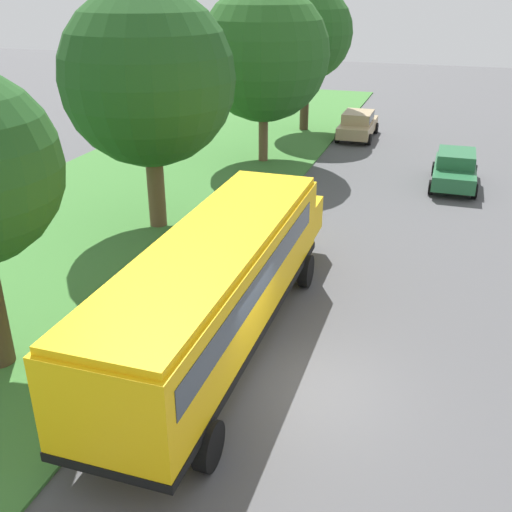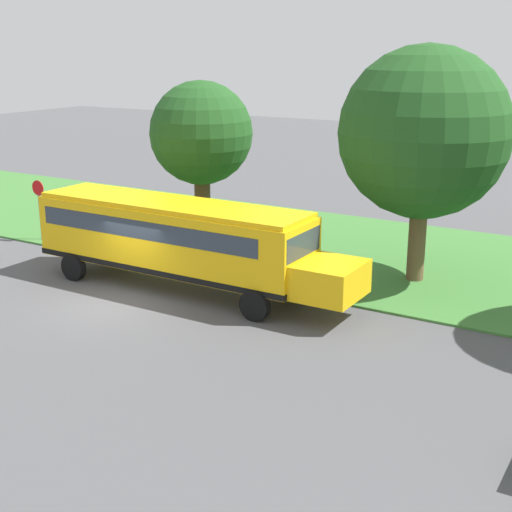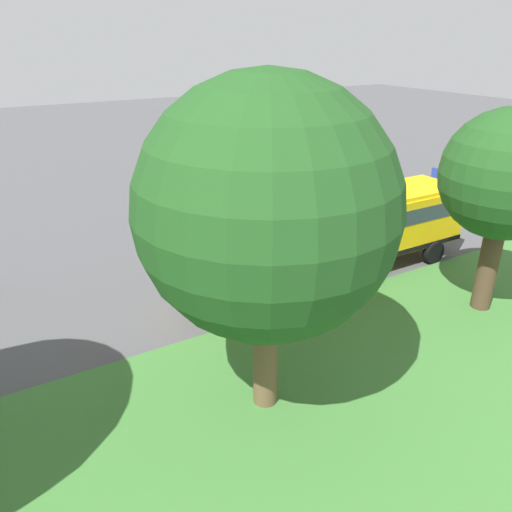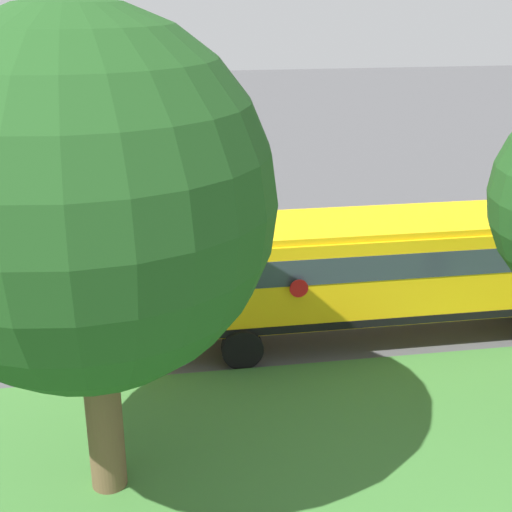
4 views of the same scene
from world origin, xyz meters
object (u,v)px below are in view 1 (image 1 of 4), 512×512
oak_tree_roadside_mid (146,75)px  car_tan_middle (358,123)px  oak_tree_far_end (263,55)px  oak_tree_across_road (307,33)px  school_bus (220,279)px  car_green_nearest (455,167)px

oak_tree_roadside_mid → car_tan_middle: bearing=73.0°
oak_tree_roadside_mid → oak_tree_far_end: bearing=83.2°
oak_tree_far_end → oak_tree_across_road: oak_tree_far_end is taller
school_bus → oak_tree_roadside_mid: oak_tree_roadside_mid is taller
car_green_nearest → car_tan_middle: (-5.60, 7.61, 0.00)m
oak_tree_far_end → oak_tree_across_road: size_ratio=1.01×
oak_tree_far_end → oak_tree_roadside_mid: bearing=-96.8°
oak_tree_roadside_mid → oak_tree_far_end: 9.83m
car_green_nearest → car_tan_middle: same height
school_bus → car_tan_middle: 23.17m
car_green_nearest → oak_tree_roadside_mid: size_ratio=0.52×
car_tan_middle → oak_tree_across_road: oak_tree_across_road is taller
school_bus → oak_tree_far_end: size_ratio=1.47×
oak_tree_across_road → oak_tree_far_end: bearing=-92.7°
car_green_nearest → car_tan_middle: size_ratio=1.00×
oak_tree_far_end → car_green_nearest: bearing=-6.5°
school_bus → car_tan_middle: size_ratio=2.82×
oak_tree_far_end → oak_tree_across_road: (0.35, 7.42, 0.49)m
car_green_nearest → oak_tree_far_end: oak_tree_far_end is taller
car_green_nearest → oak_tree_across_road: size_ratio=0.52×
school_bus → car_green_nearest: size_ratio=2.82×
car_green_nearest → oak_tree_far_end: size_ratio=0.52×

